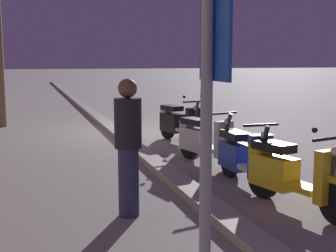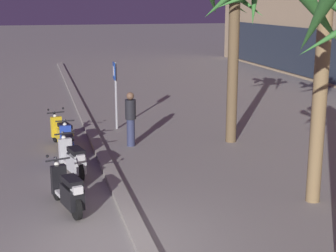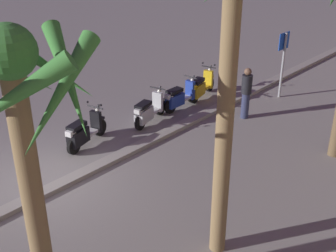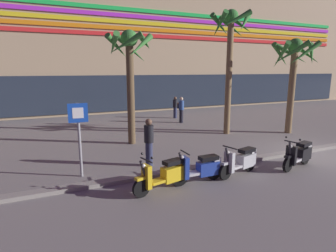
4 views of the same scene
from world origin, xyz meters
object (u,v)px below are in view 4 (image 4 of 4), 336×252
palm_tree_far_corner (130,59)px  palm_tree_mid_walkway (231,42)px  scooter_silver_second_in_line (241,161)px  pedestrian_strolling_near_curb (149,141)px  pedestrian_window_shopping (175,107)px  scooter_black_last_in_row (299,155)px  scooter_yellow_far_back (165,175)px  scooter_blue_lead_nearest (201,168)px  crossing_sign (79,131)px  palm_tree_near_sign (294,63)px  pedestrian_by_palm_tree (181,109)px

palm_tree_far_corner → palm_tree_mid_walkway: (5.36, -0.05, 0.95)m
scooter_silver_second_in_line → pedestrian_strolling_near_curb: (-2.50, 2.01, 0.47)m
pedestrian_window_shopping → palm_tree_far_corner: bearing=-131.4°
scooter_black_last_in_row → pedestrian_strolling_near_curb: (-4.85, 2.28, 0.46)m
scooter_yellow_far_back → scooter_black_last_in_row: (5.13, -0.17, 0.01)m
scooter_blue_lead_nearest → crossing_sign: (-3.31, 1.95, 1.06)m
scooter_silver_second_in_line → palm_tree_near_sign: (6.36, 3.96, 3.34)m
scooter_silver_second_in_line → pedestrian_strolling_near_curb: pedestrian_strolling_near_curb is taller
palm_tree_far_corner → crossing_sign: bearing=-128.7°
pedestrian_window_shopping → pedestrian_by_palm_tree: 1.81m
scooter_blue_lead_nearest → pedestrian_strolling_near_curb: (-0.94, 2.05, 0.48)m
palm_tree_mid_walkway → pedestrian_window_shopping: size_ratio=4.15×
scooter_silver_second_in_line → crossing_sign: (-4.87, 1.91, 1.06)m
pedestrian_window_shopping → palm_tree_near_sign: bearing=-61.8°
palm_tree_far_corner → pedestrian_window_shopping: bearing=48.6°
scooter_yellow_far_back → pedestrian_window_shopping: (5.49, 10.92, 0.36)m
scooter_blue_lead_nearest → pedestrian_window_shopping: (4.26, 10.85, 0.37)m
scooter_yellow_far_back → pedestrian_strolling_near_curb: 2.19m
scooter_yellow_far_back → scooter_silver_second_in_line: size_ratio=1.02×
scooter_blue_lead_nearest → palm_tree_mid_walkway: palm_tree_mid_walkway is taller
scooter_blue_lead_nearest → pedestrian_window_shopping: pedestrian_window_shopping is taller
crossing_sign → palm_tree_mid_walkway: bearing=22.3°
scooter_blue_lead_nearest → scooter_silver_second_in_line: bearing=1.6°
scooter_yellow_far_back → palm_tree_near_sign: (9.15, 4.07, 3.34)m
pedestrian_strolling_near_curb → palm_tree_far_corner: bearing=84.6°
palm_tree_mid_walkway → scooter_blue_lead_nearest: bearing=-132.0°
scooter_silver_second_in_line → palm_tree_mid_walkway: palm_tree_mid_walkway is taller
pedestrian_window_shopping → pedestrian_strolling_near_curb: bearing=-120.6°
scooter_silver_second_in_line → pedestrian_strolling_near_curb: bearing=141.3°
crossing_sign → palm_tree_mid_walkway: palm_tree_mid_walkway is taller
palm_tree_mid_walkway → pedestrian_strolling_near_curb: 7.59m
scooter_blue_lead_nearest → scooter_black_last_in_row: size_ratio=0.99×
palm_tree_near_sign → palm_tree_far_corner: bearing=171.4°
crossing_sign → pedestrian_window_shopping: crossing_sign is taller
scooter_silver_second_in_line → palm_tree_near_sign: size_ratio=0.35×
scooter_blue_lead_nearest → pedestrian_window_shopping: bearing=68.6°
palm_tree_near_sign → crossing_sign: bearing=-169.6°
scooter_silver_second_in_line → palm_tree_mid_walkway: size_ratio=0.28×
palm_tree_far_corner → pedestrian_strolling_near_curb: (-0.31, -3.25, -2.95)m
crossing_sign → pedestrian_by_palm_tree: size_ratio=1.42×
pedestrian_strolling_near_curb → palm_tree_mid_walkway: bearing=29.4°
palm_tree_near_sign → pedestrian_window_shopping: (-3.66, 6.84, -2.98)m
pedestrian_strolling_near_curb → scooter_yellow_far_back: bearing=-97.8°
scooter_silver_second_in_line → palm_tree_far_corner: (-2.19, 5.25, 3.42)m
scooter_yellow_far_back → palm_tree_mid_walkway: size_ratio=0.28×
pedestrian_by_palm_tree → pedestrian_strolling_near_curb: bearing=-124.2°
pedestrian_strolling_near_curb → pedestrian_by_palm_tree: bearing=55.8°
scooter_yellow_far_back → palm_tree_mid_walkway: (5.96, 5.31, 4.36)m
scooter_yellow_far_back → pedestrian_window_shopping: size_ratio=1.17×
scooter_black_last_in_row → crossing_sign: (-7.22, 2.18, 1.04)m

